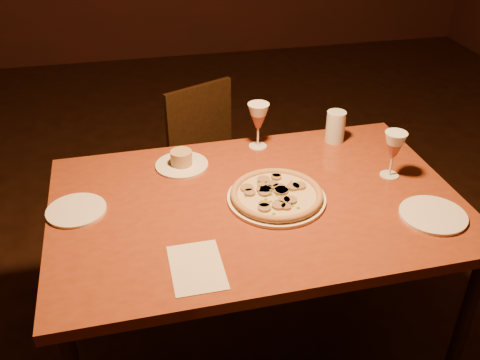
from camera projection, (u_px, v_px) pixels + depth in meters
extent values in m
plane|color=black|center=(251.00, 322.00, 2.34)|extent=(7.00, 7.00, 0.00)
cube|color=brown|center=(257.00, 205.00, 1.84)|extent=(1.41, 0.92, 0.04)
cylinder|color=black|center=(84.00, 246.00, 2.23)|extent=(0.05, 0.05, 0.70)
cylinder|color=black|center=(461.00, 331.00, 1.84)|extent=(0.05, 0.05, 0.70)
cylinder|color=black|center=(366.00, 206.00, 2.48)|extent=(0.05, 0.05, 0.70)
cube|color=black|center=(220.00, 167.00, 2.67)|extent=(0.50, 0.50, 0.04)
cube|color=black|center=(199.00, 119.00, 2.69)|extent=(0.35, 0.18, 0.36)
cylinder|color=black|center=(213.00, 226.00, 2.61)|extent=(0.03, 0.03, 0.39)
cylinder|color=black|center=(181.00, 198.00, 2.81)|extent=(0.03, 0.03, 0.39)
cylinder|color=black|center=(262.00, 205.00, 2.76)|extent=(0.03, 0.03, 0.39)
cylinder|color=black|center=(228.00, 180.00, 2.97)|extent=(0.03, 0.03, 0.39)
cylinder|color=white|center=(276.00, 198.00, 1.83)|extent=(0.34, 0.34, 0.01)
cylinder|color=beige|center=(277.00, 195.00, 1.82)|extent=(0.31, 0.31, 0.01)
torus|color=tan|center=(277.00, 194.00, 1.82)|extent=(0.32, 0.32, 0.02)
cylinder|color=white|center=(182.00, 165.00, 2.02)|extent=(0.20, 0.20, 0.01)
cylinder|color=tan|center=(181.00, 158.00, 2.00)|extent=(0.08, 0.08, 0.05)
cylinder|color=silver|center=(335.00, 127.00, 2.16)|extent=(0.08, 0.08, 0.13)
cylinder|color=white|center=(76.00, 210.00, 1.77)|extent=(0.20, 0.20, 0.01)
cylinder|color=white|center=(433.00, 215.00, 1.74)|extent=(0.22, 0.22, 0.01)
cube|color=silver|center=(197.00, 267.00, 1.54)|extent=(0.15, 0.22, 0.00)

